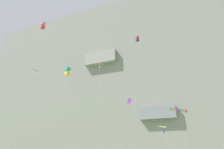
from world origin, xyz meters
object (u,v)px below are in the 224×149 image
Objects in this scene: kite_banner_upper_left at (179,111)px; kite_diamond_front_field at (129,103)px; kite_delta_high_left at (35,75)px; kite_box_low_center at (68,71)px; kite_delta_low_left at (98,70)px; kite_box_mid_right at (137,39)px; kite_box_mid_center at (43,26)px; kite_delta_high_right at (166,131)px.

kite_diamond_front_field is at bearing -172.68° from kite_banner_upper_left.
kite_box_low_center reaches higher than kite_delta_high_left.
kite_diamond_front_field is (3.82, 10.81, -5.37)m from kite_delta_low_left.
kite_box_mid_right is at bearing -58.10° from kite_diamond_front_field.
kite_delta_high_left is at bearing -144.87° from kite_diamond_front_field.
kite_box_mid_center reaches higher than kite_banner_upper_left.
kite_delta_low_left is 21.46m from kite_banner_upper_left.
kite_banner_upper_left is 28.02m from kite_box_low_center.
kite_box_mid_right is 16.34m from kite_diamond_front_field.
kite_delta_high_right is 0.57× the size of kite_banner_upper_left.
kite_banner_upper_left is (11.80, 1.52, -2.67)m from kite_diamond_front_field.
kite_diamond_front_field is 0.76× the size of kite_box_low_center.
kite_box_mid_right reaches higher than kite_delta_low_left.
kite_diamond_front_field is 28.45m from kite_box_mid_center.
kite_delta_high_left is 0.99× the size of kite_box_low_center.
kite_delta_high_right is at bearing 23.20° from kite_box_mid_center.
kite_delta_low_left is 2.87× the size of kite_delta_high_right.
kite_banner_upper_left is at bearing 25.90° from kite_delta_high_left.
kite_box_mid_center reaches higher than kite_delta_low_left.
kite_box_mid_right is 1.36× the size of kite_delta_high_left.
kite_delta_low_left is 12.66m from kite_diamond_front_field.
kite_box_low_center is at bearing -132.80° from kite_diamond_front_field.
kite_delta_low_left is 1.29× the size of kite_diamond_front_field.
kite_delta_high_right is (28.37, 6.32, -13.31)m from kite_delta_high_left.
kite_banner_upper_left is at bearing 72.49° from kite_delta_high_right.
kite_box_mid_center is (-27.30, -19.31, 18.57)m from kite_banner_upper_left.
kite_box_low_center is (8.15, 1.52, 0.39)m from kite_delta_high_left.
kite_delta_low_left is 18.85m from kite_delta_high_right.
kite_banner_upper_left is at bearing 38.27° from kite_delta_low_left.
kite_box_mid_right reaches higher than kite_delta_high_right.
kite_box_low_center reaches higher than kite_banner_upper_left.
kite_diamond_front_field is at bearing 48.95° from kite_box_mid_center.
kite_box_low_center is (-20.22, -4.81, 13.70)m from kite_delta_high_right.
kite_delta_low_left is 0.99× the size of kite_box_low_center.
kite_banner_upper_left is (31.15, 15.12, -8.01)m from kite_delta_high_left.
kite_box_low_center is at bearing -166.62° from kite_delta_high_right.
kite_box_low_center is (-7.38, -1.28, 0.37)m from kite_delta_low_left.
kite_delta_high_left is (-15.53, -2.80, -0.02)m from kite_delta_low_left.
kite_delta_low_left is at bearing -109.46° from kite_diamond_front_field.
kite_diamond_front_field is at bearing 141.10° from kite_delta_high_right.
kite_banner_upper_left is (2.78, 8.80, 5.30)m from kite_delta_high_right.
kite_delta_high_left is at bearing -166.87° from kite_box_mid_right.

